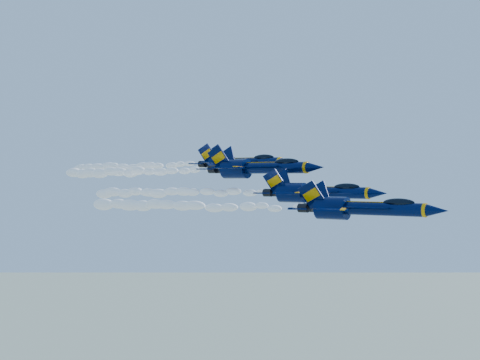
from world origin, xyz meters
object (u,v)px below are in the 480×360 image
Objects in this scene: jet_lead at (360,208)px; jet_third at (257,168)px; jet_second at (315,192)px; jet_fourth at (240,162)px.

jet_lead is 25.79m from jet_third.
jet_fourth is (-22.79, 15.88, 4.66)m from jet_second.
jet_third is at bearing 162.16° from jet_second.
jet_second reaches higher than jet_lead.
jet_lead is 42.16m from jet_fourth.
jet_third is 16.80m from jet_fourth.
jet_third reaches higher than jet_lead.
jet_fourth is (-33.07, 25.43, 6.11)m from jet_lead.
jet_lead is at bearing -31.39° from jet_third.
jet_second is 28.16m from jet_fourth.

